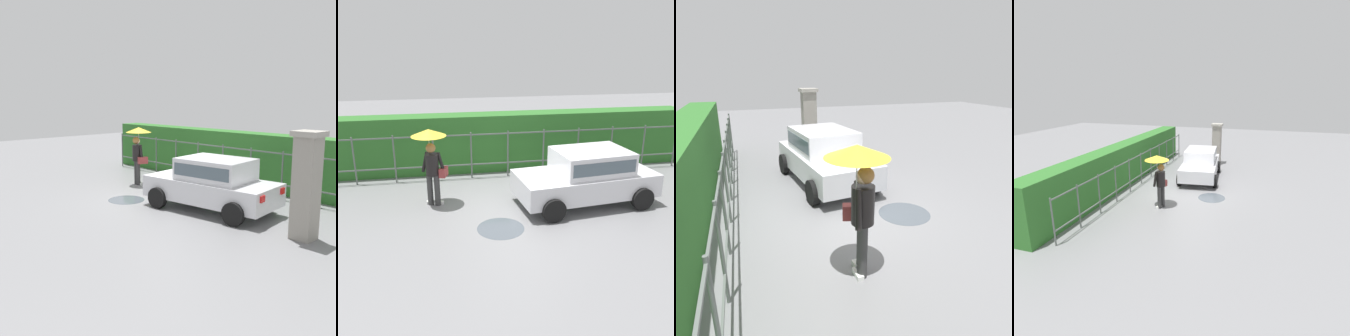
% 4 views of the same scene
% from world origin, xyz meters
% --- Properties ---
extents(ground_plane, '(40.00, 40.00, 0.00)m').
position_xyz_m(ground_plane, '(0.00, 0.00, 0.00)').
color(ground_plane, slate).
extents(car, '(3.89, 2.21, 1.48)m').
position_xyz_m(car, '(1.82, -0.04, 0.80)').
color(car, silver).
rests_on(car, ground).
extents(pedestrian, '(0.91, 0.91, 2.06)m').
position_xyz_m(pedestrian, '(-2.26, 0.58, 1.47)').
color(pedestrian, '#333333').
rests_on(pedestrian, ground).
extents(gate_pillar, '(0.60, 0.60, 2.42)m').
position_xyz_m(gate_pillar, '(4.74, -0.31, 1.24)').
color(gate_pillar, gray).
rests_on(gate_pillar, ground).
extents(fence_section, '(11.83, 0.05, 1.50)m').
position_xyz_m(fence_section, '(0.12, 2.45, 0.83)').
color(fence_section, '#59605B').
rests_on(fence_section, ground).
extents(hedge_row, '(12.78, 0.90, 1.90)m').
position_xyz_m(hedge_row, '(0.12, 3.30, 0.95)').
color(hedge_row, '#2D6B28').
rests_on(hedge_row, ground).
extents(puddle_near, '(1.12, 1.12, 0.00)m').
position_xyz_m(puddle_near, '(-0.71, -1.15, 0.00)').
color(puddle_near, '#4C545B').
rests_on(puddle_near, ground).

